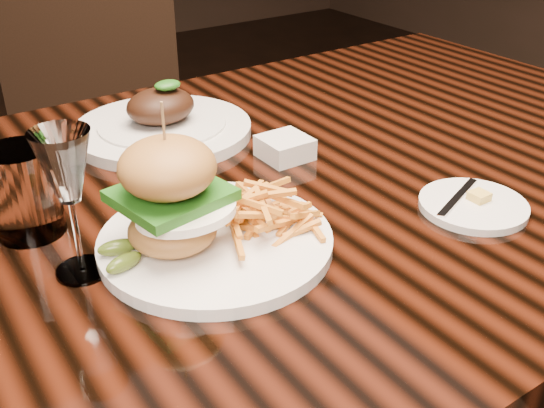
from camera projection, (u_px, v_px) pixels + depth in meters
dining_table at (242, 236)px, 0.89m from camera, size 1.60×0.90×0.75m
burger_plate at (206, 214)px, 0.70m from camera, size 0.27×0.27×0.18m
side_saucer at (473, 205)px, 0.80m from camera, size 0.14×0.14×0.02m
ramekin at (285, 148)px, 0.93m from camera, size 0.08×0.08×0.03m
wine_glass at (66, 172)px, 0.63m from camera, size 0.06×0.06×0.16m
water_tumbler at (25, 192)px, 0.73m from camera, size 0.08×0.08×0.11m
far_dish at (162, 125)px, 1.00m from camera, size 0.28×0.28×0.09m
chair_far at (94, 119)px, 1.64m from camera, size 0.61×0.61×0.95m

